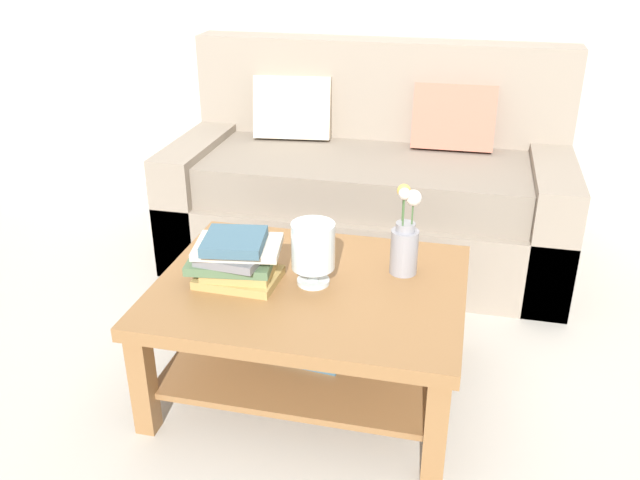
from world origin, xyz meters
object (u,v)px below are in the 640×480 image
(couch, at_px, (369,188))
(coffee_table, at_px, (311,311))
(glass_hurricane_vase, at_px, (313,248))
(flower_pitcher, at_px, (405,240))
(book_stack_main, at_px, (236,260))

(couch, bearing_deg, coffee_table, -91.07)
(coffee_table, distance_m, glass_hurricane_vase, 0.25)
(coffee_table, distance_m, flower_pitcher, 0.43)
(glass_hurricane_vase, height_order, flower_pitcher, flower_pitcher)
(glass_hurricane_vase, xyz_separation_m, flower_pitcher, (0.30, 0.15, -0.01))
(couch, distance_m, glass_hurricane_vase, 1.19)
(book_stack_main, bearing_deg, flower_pitcher, 20.09)
(glass_hurricane_vase, bearing_deg, coffee_table, -159.57)
(coffee_table, height_order, flower_pitcher, flower_pitcher)
(coffee_table, relative_size, flower_pitcher, 3.23)
(book_stack_main, distance_m, flower_pitcher, 0.61)
(couch, relative_size, glass_hurricane_vase, 8.46)
(book_stack_main, bearing_deg, couch, 77.14)
(couch, height_order, coffee_table, couch)
(couch, distance_m, coffee_table, 1.17)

